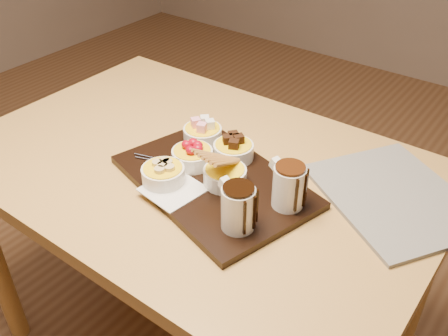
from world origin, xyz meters
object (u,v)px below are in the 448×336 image
Objects in this scene: serving_board at (214,181)px; pitcher_dark_chocolate at (238,208)px; newspaper at (394,197)px; pitcher_milk_chocolate at (289,187)px; bowl_strawberries at (192,157)px; dining_table at (198,193)px.

pitcher_dark_chocolate is (0.14, -0.10, 0.06)m from serving_board.
pitcher_milk_chocolate is at bearing -100.60° from newspaper.
newspaper is at bearing 45.33° from serving_board.
bowl_strawberries is 1.04× the size of pitcher_milk_chocolate.
pitcher_dark_chocolate is 0.38m from newspaper.
pitcher_dark_chocolate reaches higher than bowl_strawberries.
pitcher_dark_chocolate is 1.00× the size of pitcher_milk_chocolate.
serving_board is at bearing 160.02° from pitcher_dark_chocolate.
dining_table is 12.51× the size of pitcher_dark_chocolate.
dining_table is at bearing -128.18° from newspaper.
pitcher_dark_chocolate reaches higher than newspaper.
dining_table is at bearing 113.50° from bowl_strawberries.
dining_table is at bearing 168.61° from serving_board.
dining_table is 0.32m from pitcher_dark_chocolate.
dining_table is 0.15m from serving_board.
dining_table is 12.51× the size of pitcher_milk_chocolate.
serving_board is 4.60× the size of bowl_strawberries.
pitcher_milk_chocolate is at bearing -5.56° from dining_table.
serving_board is 0.20m from pitcher_milk_chocolate.
dining_table is 0.49m from newspaper.
pitcher_dark_chocolate is at bearing -32.60° from dining_table.
pitcher_milk_chocolate is 0.27× the size of newspaper.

